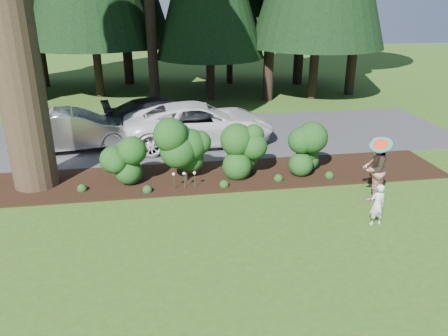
% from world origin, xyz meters
% --- Properties ---
extents(ground, '(80.00, 80.00, 0.00)m').
position_xyz_m(ground, '(0.00, 0.00, 0.00)').
color(ground, '#2C5518').
rests_on(ground, ground).
extents(mulch_bed, '(16.00, 2.50, 0.05)m').
position_xyz_m(mulch_bed, '(0.00, 3.25, 0.03)').
color(mulch_bed, black).
rests_on(mulch_bed, ground).
extents(driveway, '(22.00, 6.00, 0.03)m').
position_xyz_m(driveway, '(0.00, 7.50, 0.01)').
color(driveway, '#38383A').
rests_on(driveway, ground).
extents(shrub_row, '(6.53, 1.60, 1.61)m').
position_xyz_m(shrub_row, '(0.77, 3.14, 0.81)').
color(shrub_row, '#184114').
rests_on(shrub_row, ground).
extents(lily_cluster, '(0.69, 0.09, 0.57)m').
position_xyz_m(lily_cluster, '(-0.30, 2.40, 0.50)').
color(lily_cluster, '#184114').
rests_on(lily_cluster, ground).
extents(car_silver_wagon, '(4.59, 2.19, 1.45)m').
position_xyz_m(car_silver_wagon, '(-3.93, 6.59, 0.76)').
color(car_silver_wagon, silver).
rests_on(car_silver_wagon, driveway).
extents(car_white_suv, '(5.77, 3.00, 1.55)m').
position_xyz_m(car_white_suv, '(0.60, 6.56, 0.81)').
color(car_white_suv, silver).
rests_on(car_white_suv, driveway).
extents(car_dark_suv, '(5.04, 2.73, 1.39)m').
position_xyz_m(car_dark_suv, '(-0.71, 8.29, 0.72)').
color(car_dark_suv, black).
rests_on(car_dark_suv, driveway).
extents(child, '(0.41, 0.29, 1.08)m').
position_xyz_m(child, '(4.21, -0.38, 0.54)').
color(child, silver).
rests_on(child, ground).
extents(adult, '(1.09, 1.09, 1.79)m').
position_xyz_m(adult, '(4.78, 1.06, 0.89)').
color(adult, '#A72116').
rests_on(adult, ground).
extents(frisbee, '(0.56, 0.52, 0.36)m').
position_xyz_m(frisbee, '(4.30, 0.01, 1.95)').
color(frisbee, '#1B977F').
rests_on(frisbee, ground).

